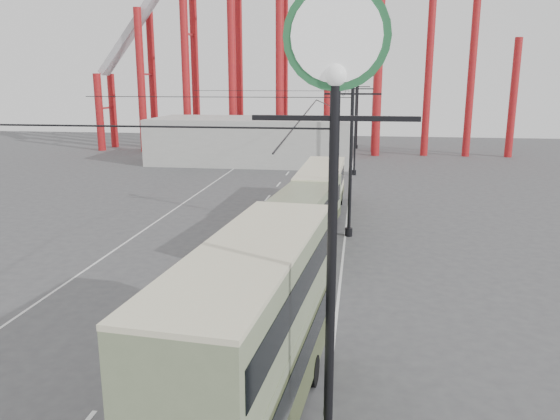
% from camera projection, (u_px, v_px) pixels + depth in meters
% --- Properties ---
extents(ground, '(160.00, 160.00, 0.00)m').
position_uv_depth(ground, '(142.00, 396.00, 15.97)').
color(ground, '#444446').
rests_on(ground, ground).
extents(road_markings, '(12.52, 120.00, 0.01)m').
position_uv_depth(road_markings, '(248.00, 225.00, 35.06)').
color(road_markings, silver).
rests_on(road_markings, ground).
extents(lamp_post_near, '(3.20, 0.44, 10.80)m').
position_uv_depth(lamp_post_near, '(334.00, 141.00, 10.49)').
color(lamp_post_near, black).
rests_on(lamp_post_near, ground).
extents(lamp_post_mid, '(3.20, 0.44, 9.32)m').
position_uv_depth(lamp_post_mid, '(351.00, 158.00, 31.44)').
color(lamp_post_mid, black).
rests_on(lamp_post_mid, ground).
extents(lamp_post_far, '(3.20, 0.44, 9.32)m').
position_uv_depth(lamp_post_far, '(355.00, 127.00, 52.62)').
color(lamp_post_far, black).
rests_on(lamp_post_far, ground).
extents(lamp_post_distant, '(3.20, 0.44, 9.32)m').
position_uv_depth(lamp_post_distant, '(357.00, 114.00, 73.81)').
color(lamp_post_distant, black).
rests_on(lamp_post_distant, ground).
extents(fairground_shed, '(22.00, 10.00, 5.00)m').
position_uv_depth(fairground_shed, '(252.00, 140.00, 61.50)').
color(fairground_shed, '#A8A8A3').
rests_on(fairground_shed, ground).
extents(double_decker_bus, '(3.25, 9.77, 5.15)m').
position_uv_depth(double_decker_bus, '(252.00, 332.00, 13.60)').
color(double_decker_bus, '#3E4626').
rests_on(double_decker_bus, ground).
extents(single_decker_green, '(3.68, 11.48, 3.19)m').
position_uv_depth(single_decker_green, '(304.00, 215.00, 30.19)').
color(single_decker_green, gray).
rests_on(single_decker_green, ground).
extents(single_decker_cream, '(2.89, 10.61, 3.28)m').
position_uv_depth(single_decker_cream, '(321.00, 187.00, 37.71)').
color(single_decker_cream, beige).
rests_on(single_decker_cream, ground).
extents(pedestrian, '(0.71, 0.58, 1.68)m').
position_uv_depth(pedestrian, '(236.00, 259.00, 25.60)').
color(pedestrian, black).
rests_on(pedestrian, ground).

